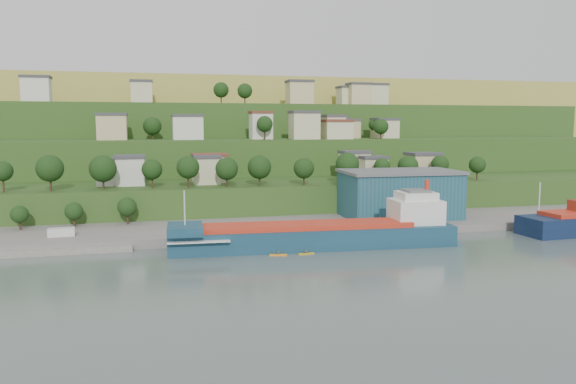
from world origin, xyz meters
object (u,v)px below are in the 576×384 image
object	(u,v)px
cargo_ship_near	(323,236)
warehouse	(399,194)
caravan	(62,234)
kayak_orange	(278,254)

from	to	relation	value
cargo_ship_near	warehouse	xyz separation A→B (m)	(28.95, 22.79, 5.83)
warehouse	caravan	world-z (taller)	warehouse
caravan	kayak_orange	bearing A→B (deg)	-29.13
caravan	cargo_ship_near	bearing A→B (deg)	-19.53
warehouse	kayak_orange	bearing A→B (deg)	-142.87
caravan	kayak_orange	size ratio (longest dim) A/B	1.55
cargo_ship_near	kayak_orange	bearing A→B (deg)	-151.14
cargo_ship_near	warehouse	distance (m)	37.31
warehouse	caravan	size ratio (longest dim) A/B	5.53
caravan	kayak_orange	xyz separation A→B (m)	(45.24, -21.93, -2.27)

